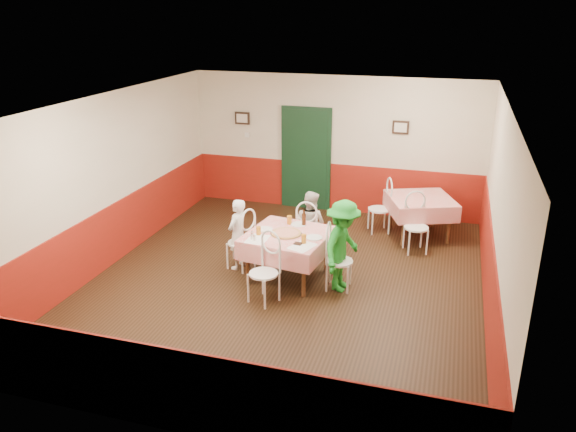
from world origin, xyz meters
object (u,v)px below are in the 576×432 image
(glass_c, at_px, (289,220))
(wallet, at_px, (298,244))
(diner_far, at_px, (310,224))
(glass_a, at_px, (259,231))
(chair_left, at_px, (241,243))
(diner_right, at_px, (343,246))
(main_table, at_px, (288,256))
(beer_bottle, at_px, (304,218))
(chair_near, at_px, (264,274))
(chair_second_b, at_px, (416,228))
(second_table, at_px, (419,217))
(chair_second_a, at_px, (379,209))
(glass_b, at_px, (304,239))
(diner_left, at_px, (238,234))
(chair_far, at_px, (309,233))
(pizza, at_px, (286,233))
(chair_right, at_px, (339,261))

(glass_c, bearing_deg, wallet, -64.69)
(diner_far, bearing_deg, glass_a, 81.35)
(chair_left, distance_m, diner_right, 1.77)
(main_table, xyz_separation_m, beer_bottle, (0.15, 0.39, 0.51))
(main_table, relative_size, glass_a, 9.11)
(chair_near, relative_size, chair_second_b, 1.00)
(second_table, distance_m, glass_c, 2.81)
(chair_second_a, bearing_deg, glass_b, -38.14)
(main_table, height_order, diner_left, diner_left)
(beer_bottle, height_order, diner_left, diner_left)
(diner_left, bearing_deg, diner_far, 140.67)
(chair_left, distance_m, glass_a, 0.64)
(wallet, height_order, diner_left, diner_left)
(glass_a, relative_size, beer_bottle, 0.55)
(chair_far, xyz_separation_m, chair_second_a, (0.99, 1.52, 0.00))
(chair_left, bearing_deg, glass_c, 128.68)
(chair_second_b, bearing_deg, pizza, -160.72)
(pizza, xyz_separation_m, glass_a, (-0.40, -0.15, 0.05))
(chair_far, height_order, diner_left, diner_left)
(chair_second_b, bearing_deg, main_table, -160.96)
(chair_left, height_order, pizza, chair_left)
(chair_near, bearing_deg, chair_second_a, 91.70)
(glass_a, xyz_separation_m, glass_b, (0.75, -0.12, 0.00))
(chair_left, relative_size, pizza, 1.96)
(main_table, xyz_separation_m, diner_left, (-0.89, 0.12, 0.22))
(chair_near, bearing_deg, second_table, 80.96)
(chair_near, distance_m, beer_bottle, 1.33)
(chair_second_b, bearing_deg, second_table, 67.99)
(chair_second_a, xyz_separation_m, glass_c, (-1.20, -1.97, 0.38))
(glass_a, bearing_deg, pizza, 20.28)
(chair_near, relative_size, glass_a, 6.72)
(glass_a, bearing_deg, chair_second_a, 59.08)
(pizza, distance_m, glass_c, 0.43)
(beer_bottle, bearing_deg, chair_far, 93.98)
(second_table, bearing_deg, glass_b, -119.73)
(chair_near, bearing_deg, glass_b, 73.03)
(chair_second_a, xyz_separation_m, glass_a, (-1.52, -2.54, 0.38))
(glass_c, relative_size, beer_bottle, 0.58)
(main_table, bearing_deg, chair_near, -97.89)
(glass_c, bearing_deg, diner_far, 66.39)
(main_table, distance_m, chair_second_b, 2.46)
(main_table, xyz_separation_m, pizza, (-0.02, -0.03, 0.40))
(diner_right, bearing_deg, glass_a, 105.16)
(beer_bottle, xyz_separation_m, diner_far, (-0.02, 0.50, -0.29))
(wallet, bearing_deg, glass_b, 50.33)
(chair_near, bearing_deg, diner_far, 104.63)
(chair_left, distance_m, chair_right, 1.70)
(chair_far, distance_m, pizza, 0.94)
(pizza, distance_m, beer_bottle, 0.47)
(second_table, height_order, glass_a, glass_a)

